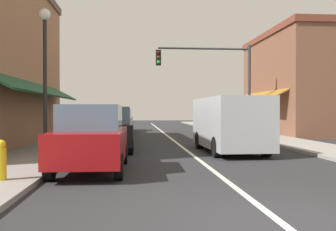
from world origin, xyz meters
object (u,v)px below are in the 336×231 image
parked_car_nearest_left (92,138)px  parked_car_second_left (110,129)px  parked_car_far_left (119,122)px  parked_car_third_left (115,124)px  street_lamp_left_near (45,59)px  parked_car_distant_left (122,120)px  fire_hydrant (1,160)px  traffic_signal_mast_arm (216,73)px  van_in_lane (229,123)px

parked_car_nearest_left → parked_car_second_left: same height
parked_car_far_left → parked_car_second_left: bearing=-88.6°
parked_car_third_left → street_lamp_left_near: 8.86m
parked_car_far_left → parked_car_distant_left: same height
parked_car_second_left → fire_hydrant: parked_car_second_left is taller
parked_car_second_left → parked_car_distant_left: same height
parked_car_nearest_left → traffic_signal_mast_arm: 13.77m
van_in_lane → fire_hydrant: bearing=-138.9°
street_lamp_left_near → parked_car_third_left: bearing=78.1°
parked_car_third_left → van_in_lane: bearing=-54.4°
traffic_signal_mast_arm → fire_hydrant: bearing=-119.3°
parked_car_third_left → traffic_signal_mast_arm: bearing=12.8°
parked_car_second_left → fire_hydrant: bearing=-106.9°
parked_car_third_left → fire_hydrant: (-1.78, -12.30, -0.33)m
parked_car_second_left → traffic_signal_mast_arm: traffic_signal_mast_arm is taller
parked_car_third_left → parked_car_nearest_left: bearing=-91.5°
parked_car_far_left → traffic_signal_mast_arm: size_ratio=0.72×
street_lamp_left_near → van_in_lane: bearing=17.2°
parked_car_nearest_left → parked_car_far_left: bearing=90.6°
van_in_lane → fire_hydrant: size_ratio=6.00×
parked_car_nearest_left → van_in_lane: bearing=42.1°
parked_car_far_left → street_lamp_left_near: street_lamp_left_near is taller
parked_car_nearest_left → parked_car_far_left: 15.68m
parked_car_distant_left → street_lamp_left_near: (-1.81, -17.98, 2.40)m
parked_car_third_left → van_in_lane: van_in_lane is taller
parked_car_distant_left → van_in_lane: van_in_lane is taller
traffic_signal_mast_arm → fire_hydrant: traffic_signal_mast_arm is taller
parked_car_nearest_left → parked_car_third_left: (0.04, 10.53, 0.00)m
fire_hydrant → van_in_lane: bearing=42.4°
traffic_signal_mast_arm → fire_hydrant: size_ratio=6.62×
parked_car_nearest_left → parked_car_distant_left: bearing=90.6°
parked_car_third_left → fire_hydrant: parked_car_third_left is taller
street_lamp_left_near → fire_hydrant: 4.80m
parked_car_third_left → parked_car_far_left: (0.04, 5.14, 0.00)m
parked_car_nearest_left → van_in_lane: (4.80, 4.20, 0.27)m
parked_car_second_left → parked_car_far_left: bearing=89.1°
traffic_signal_mast_arm → street_lamp_left_near: size_ratio=1.18×
parked_car_second_left → traffic_signal_mast_arm: size_ratio=0.72×
fire_hydrant → parked_car_third_left: bearing=81.8°
parked_car_second_left → traffic_signal_mast_arm: (5.84, 7.00, 2.98)m
parked_car_nearest_left → traffic_signal_mast_arm: size_ratio=0.72×
parked_car_distant_left → traffic_signal_mast_arm: traffic_signal_mast_arm is taller
parked_car_distant_left → parked_car_third_left: bearing=-89.5°
traffic_signal_mast_arm → parked_car_far_left: bearing=148.4°
traffic_signal_mast_arm → van_in_lane: bearing=-98.8°
parked_car_second_left → parked_car_third_left: (-0.12, 5.50, 0.00)m
parked_car_nearest_left → fire_hydrant: size_ratio=4.74×
parked_car_far_left → parked_car_distant_left: bearing=90.8°
parked_car_third_left → parked_car_distant_left: same height
parked_car_far_left → fire_hydrant: bearing=-95.0°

